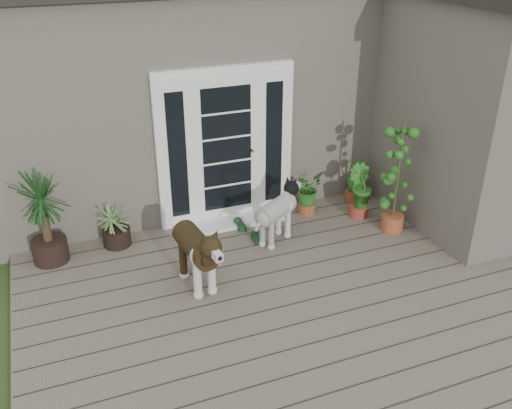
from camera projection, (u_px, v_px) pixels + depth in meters
name	position (u px, v px, depth m)	size (l,w,h in m)	color
deck	(308.00, 305.00, 6.30)	(6.20, 4.60, 0.12)	#6B5B4C
house_main	(197.00, 82.00, 9.15)	(7.40, 4.00, 3.10)	#665E54
house_wing	(472.00, 118.00, 7.48)	(1.60, 2.40, 3.10)	#665E54
door_unit	(226.00, 146.00, 7.54)	(1.90, 0.14, 2.15)	white
door_step	(232.00, 221.00, 7.85)	(1.60, 0.40, 0.05)	white
brindle_dog	(196.00, 256.00, 6.34)	(0.41, 0.96, 0.80)	#3B2A15
white_dog	(276.00, 218.00, 7.28)	(0.35, 0.81, 0.68)	silver
spider_plant	(115.00, 223.00, 7.20)	(0.60, 0.60, 0.64)	#9CB871
yucca	(44.00, 219.00, 6.74)	(0.81, 0.81, 1.18)	black
herb_a	(307.00, 196.00, 8.01)	(0.44, 0.44, 0.56)	#295819
herb_b	(359.00, 198.00, 7.94)	(0.37, 0.37, 0.55)	#245418
herb_c	(356.00, 185.00, 8.39)	(0.33, 0.33, 0.51)	#17531B
sapling	(398.00, 177.00, 7.34)	(0.47, 0.47, 1.58)	#225819
clog_left	(240.00, 225.00, 7.73)	(0.15, 0.31, 0.09)	#173A1D
clog_right	(256.00, 237.00, 7.43)	(0.13, 0.28, 0.08)	black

